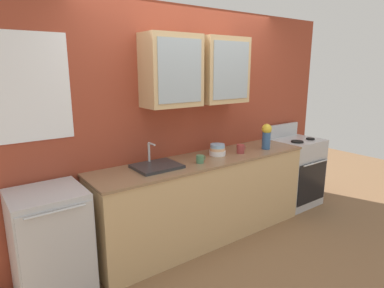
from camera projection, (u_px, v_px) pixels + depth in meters
name	position (u px, v px, depth m)	size (l,w,h in m)	color
ground_plane	(205.00, 236.00, 3.75)	(10.00, 10.00, 0.00)	brown
back_wall_unit	(188.00, 114.00, 3.68)	(4.38, 0.42, 2.52)	#993D28
counter	(205.00, 198.00, 3.65)	(2.56, 0.60, 0.92)	tan
stove_range	(295.00, 171.00, 4.57)	(0.64, 0.59, 1.10)	silver
sink_faucet	(157.00, 166.00, 3.22)	(0.44, 0.36, 0.23)	#2D2D30
bowl_stack	(217.00, 150.00, 3.67)	(0.18, 0.18, 0.13)	white
vase	(266.00, 135.00, 3.93)	(0.12, 0.12, 0.30)	#33598C
cup_near_sink	(200.00, 159.00, 3.37)	(0.11, 0.08, 0.08)	#4C7F59
cup_near_bowls	(241.00, 149.00, 3.75)	(0.13, 0.09, 0.10)	#993838
dishwasher	(51.00, 244.00, 2.70)	(0.57, 0.59, 0.92)	silver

